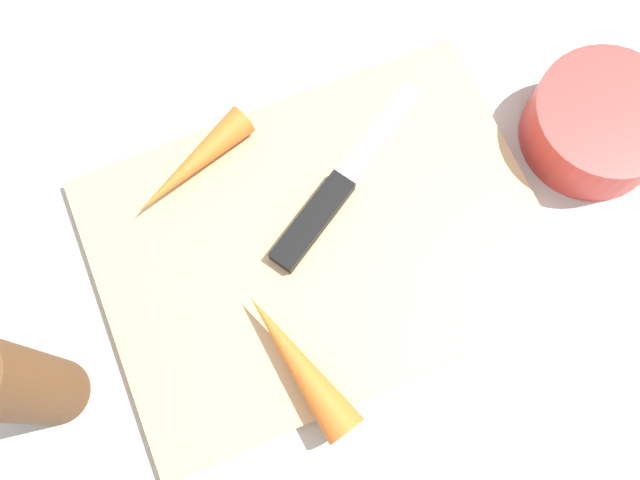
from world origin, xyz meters
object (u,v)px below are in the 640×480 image
Objects in this scene: cutting_board at (320,242)px; small_bowl at (601,129)px; knife at (318,211)px; carrot_long at (297,362)px; carrot_short at (192,165)px; pepper_grinder at (16,384)px.

cutting_board is 3.01× the size of small_bowl.
carrot_long reaches higher than knife.
cutting_board is at bearing -1.04° from small_bowl.
carrot_long is 0.18m from carrot_short.
carrot_short is at bearing -141.46° from pepper_grinder.
knife is 1.19× the size of pepper_grinder.
small_bowl reaches higher than knife.
knife is 0.11m from carrot_short.
small_bowl is at bearing 178.96° from cutting_board.
carrot_long is at bearing -151.09° from knife.
small_bowl reaches higher than cutting_board.
pepper_grinder is at bearing 16.05° from carrot_short.
knife is 1.54× the size of carrot_short.
carrot_long reaches higher than cutting_board.
cutting_board is 0.03m from knife.
pepper_grinder is (0.24, 0.03, 0.07)m from cutting_board.
knife is 1.51× the size of small_bowl.
small_bowl reaches higher than carrot_short.
carrot_long is at bearing 14.91° from small_bowl.
pepper_grinder is (0.49, 0.03, 0.05)m from small_bowl.
carrot_long is at bearing 163.39° from pepper_grinder.
carrot_long is 0.32m from small_bowl.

